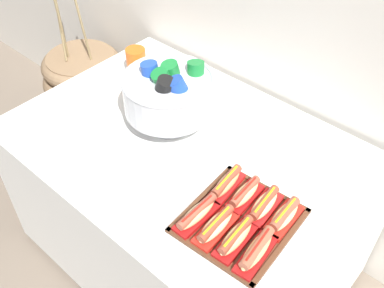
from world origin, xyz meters
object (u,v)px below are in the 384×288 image
(hot_dog_1, at_px, (216,226))
(hot_dog_5, at_px, (245,194))
(hot_dog_0, at_px, (197,214))
(floor_vase, at_px, (89,103))
(buffet_table, at_px, (187,204))
(hot_dog_7, at_px, (284,216))
(hot_dog_2, at_px, (236,238))
(hot_dog_3, at_px, (257,251))
(cup_stack, at_px, (136,63))
(hot_dog_4, at_px, (226,184))
(hot_dog_6, at_px, (264,205))
(punch_bowl, at_px, (169,92))
(serving_tray, at_px, (240,221))

(hot_dog_1, distance_m, hot_dog_5, 0.17)
(hot_dog_0, bearing_deg, floor_vase, 159.04)
(buffet_table, xyz_separation_m, hot_dog_1, (0.34, -0.24, 0.39))
(hot_dog_7, bearing_deg, hot_dog_0, -140.17)
(hot_dog_2, bearing_deg, hot_dog_3, 3.58)
(hot_dog_1, bearing_deg, hot_dog_5, 93.58)
(floor_vase, xyz_separation_m, cup_stack, (0.53, -0.05, 0.53))
(hot_dog_0, distance_m, hot_dog_5, 0.18)
(hot_dog_7, bearing_deg, floor_vase, 168.23)
(hot_dog_4, xyz_separation_m, hot_dog_6, (0.15, 0.01, -0.00))
(hot_dog_5, height_order, punch_bowl, punch_bowl)
(hot_dog_0, bearing_deg, hot_dog_2, 3.58)
(floor_vase, bearing_deg, serving_tray, -16.12)
(buffet_table, distance_m, hot_dog_3, 0.67)
(hot_dog_4, height_order, cup_stack, cup_stack)
(hot_dog_4, bearing_deg, hot_dog_5, 3.58)
(hot_dog_7, bearing_deg, hot_dog_6, -176.42)
(hot_dog_2, xyz_separation_m, hot_dog_4, (-0.16, 0.16, -0.00))
(buffet_table, xyz_separation_m, hot_dog_2, (0.42, -0.24, 0.40))
(hot_dog_6, bearing_deg, hot_dog_0, -128.70)
(serving_tray, xyz_separation_m, hot_dog_1, (-0.03, -0.08, 0.03))
(punch_bowl, xyz_separation_m, cup_stack, (-0.36, 0.15, -0.09))
(buffet_table, bearing_deg, punch_bowl, 161.16)
(hot_dog_0, bearing_deg, hot_dog_7, 39.83)
(buffet_table, relative_size, floor_vase, 1.18)
(hot_dog_0, bearing_deg, hot_dog_6, 51.30)
(floor_vase, distance_m, hot_dog_6, 1.54)
(hot_dog_1, xyz_separation_m, cup_stack, (-0.83, 0.44, 0.03))
(punch_bowl, relative_size, cup_stack, 2.59)
(hot_dog_0, bearing_deg, punch_bowl, 143.89)
(buffet_table, height_order, floor_vase, floor_vase)
(buffet_table, bearing_deg, hot_dog_3, -25.18)
(hot_dog_0, distance_m, punch_bowl, 0.51)
(punch_bowl, bearing_deg, cup_stack, 156.61)
(buffet_table, xyz_separation_m, hot_dog_0, (0.27, -0.25, 0.39))
(hot_dog_2, xyz_separation_m, hot_dog_3, (0.07, 0.00, 0.00))
(hot_dog_5, distance_m, hot_dog_7, 0.15)
(punch_bowl, bearing_deg, hot_dog_2, -27.13)
(hot_dog_4, relative_size, punch_bowl, 0.50)
(hot_dog_5, bearing_deg, hot_dog_1, -86.42)
(hot_dog_4, distance_m, punch_bowl, 0.43)
(hot_dog_1, bearing_deg, cup_stack, 152.07)
(buffet_table, xyz_separation_m, hot_dog_3, (0.49, -0.23, 0.40))
(hot_dog_5, bearing_deg, serving_tray, -61.98)
(buffet_table, xyz_separation_m, hot_dog_7, (0.48, -0.07, 0.39))
(hot_dog_6, bearing_deg, hot_dog_3, -61.98)
(hot_dog_3, relative_size, hot_dog_6, 1.11)
(hot_dog_4, xyz_separation_m, hot_dog_5, (0.07, 0.00, -0.00))
(hot_dog_2, height_order, hot_dog_4, same)
(hot_dog_2, bearing_deg, hot_dog_7, 69.13)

